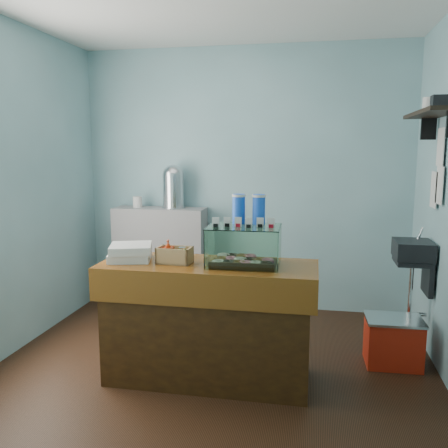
% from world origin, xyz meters
% --- Properties ---
extents(ground, '(3.50, 3.50, 0.00)m').
position_xyz_m(ground, '(0.00, 0.00, 0.00)').
color(ground, black).
rests_on(ground, ground).
extents(room_shell, '(3.54, 3.04, 2.82)m').
position_xyz_m(room_shell, '(0.03, 0.01, 1.71)').
color(room_shell, '#709CA3').
rests_on(room_shell, ground).
extents(counter, '(1.60, 0.60, 0.90)m').
position_xyz_m(counter, '(0.00, -0.25, 0.46)').
color(counter, '#44270D').
rests_on(counter, ground).
extents(back_shelf, '(1.00, 0.32, 1.10)m').
position_xyz_m(back_shelf, '(-0.90, 1.32, 0.55)').
color(back_shelf, gray).
rests_on(back_shelf, ground).
extents(display_case, '(0.53, 0.40, 0.51)m').
position_xyz_m(display_case, '(0.26, -0.21, 1.06)').
color(display_case, '#361F10').
rests_on(display_case, counter).
extents(condiment_crate, '(0.26, 0.17, 0.17)m').
position_xyz_m(condiment_crate, '(-0.25, -0.28, 0.96)').
color(condiment_crate, tan).
rests_on(condiment_crate, counter).
extents(pastry_boxes, '(0.39, 0.38, 0.12)m').
position_xyz_m(pastry_boxes, '(-0.60, -0.25, 0.96)').
color(pastry_boxes, silver).
rests_on(pastry_boxes, counter).
extents(coffee_urn, '(0.25, 0.25, 0.47)m').
position_xyz_m(coffee_urn, '(-0.74, 1.34, 1.35)').
color(coffee_urn, silver).
rests_on(coffee_urn, back_shelf).
extents(red_cooler, '(0.46, 0.36, 0.39)m').
position_xyz_m(red_cooler, '(1.41, 0.26, 0.20)').
color(red_cooler, red).
rests_on(red_cooler, ground).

